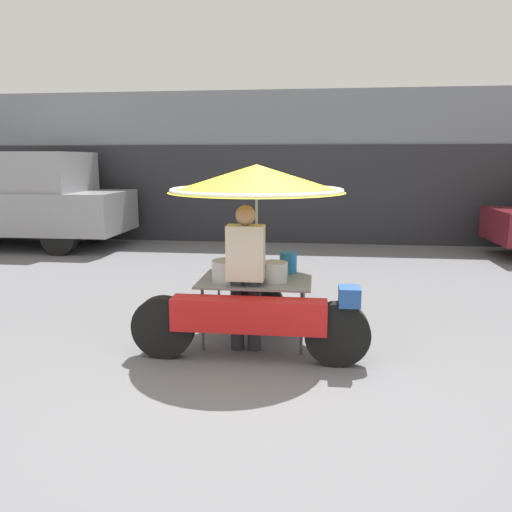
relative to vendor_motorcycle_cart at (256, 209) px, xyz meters
name	(u,v)px	position (x,y,z in m)	size (l,w,h in m)	color
ground_plane	(258,375)	(0.13, -0.89, -1.45)	(36.00, 36.00, 0.00)	slate
shopfront_building	(297,168)	(0.13, 7.62, 0.31)	(28.00, 2.06, 3.53)	gray
vendor_motorcycle_cart	(256,209)	(0.00, 0.00, 0.00)	(2.35, 1.88, 1.91)	black
vendor_person	(246,271)	(-0.07, -0.25, -0.60)	(0.38, 0.22, 1.51)	#2D2D33
pickup_truck	(15,203)	(-6.08, 5.32, -0.44)	(5.28, 1.96, 2.12)	black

